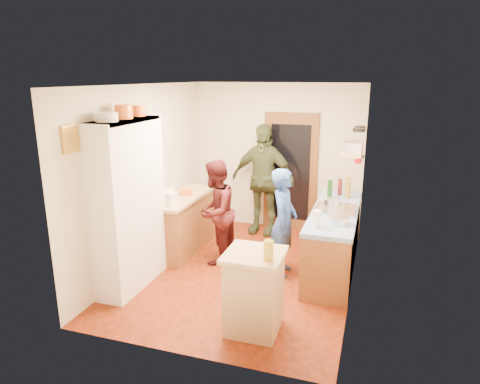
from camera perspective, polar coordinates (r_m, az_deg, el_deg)
The scene contains 44 objects.
floor at distance 6.25m, azimuth 0.47°, elevation -10.58°, with size 3.00×4.00×0.02m, color maroon.
ceiling at distance 5.62m, azimuth 0.52°, elevation 14.22°, with size 3.00×4.00×0.02m, color silver.
wall_back at distance 7.69m, azimuth 5.00°, elevation 4.64°, with size 3.00×0.02×2.60m, color beige.
wall_front at distance 4.01m, azimuth -8.19°, elevation -5.56°, with size 3.00×0.02×2.60m, color beige.
wall_left at distance 6.40m, azimuth -12.53°, elevation 2.15°, with size 0.02×4.00×2.60m, color beige.
wall_right at distance 5.55m, azimuth 15.54°, elevation -0.06°, with size 0.02×4.00×2.60m, color beige.
door_frame at distance 7.65m, azimuth 6.71°, elevation 2.63°, with size 0.95×0.06×2.10m, color brown.
door_glass at distance 7.62m, azimuth 6.66°, elevation 2.57°, with size 0.70×0.02×1.70m, color black.
hutch_body at distance 5.68m, azimuth -14.61°, elevation -1.73°, with size 0.40×1.20×2.20m, color white.
hutch_top_shelf at distance 5.47m, azimuth -15.38°, elevation 9.14°, with size 0.40×1.14×0.04m, color white.
plate_stack at distance 5.21m, azimuth -17.35°, elevation 9.52°, with size 0.26×0.26×0.11m, color white.
orange_pot_a at distance 5.50m, azimuth -15.25°, elevation 10.29°, with size 0.22×0.22×0.17m, color orange.
orange_pot_b at distance 5.79m, azimuth -13.33°, elevation 10.50°, with size 0.16×0.16×0.14m, color orange.
left_counter_base at distance 6.88m, azimuth -7.99°, elevation -4.31°, with size 0.60×1.40×0.85m, color brown.
left_counter_top at distance 6.74m, azimuth -8.13°, elevation -0.70°, with size 0.64×1.44×0.05m, color tan.
toaster at distance 6.30m, azimuth -9.58°, elevation -0.82°, with size 0.24×0.16×0.18m, color white.
kettle at distance 6.55m, azimuth -9.39°, elevation -0.28°, with size 0.14×0.14×0.16m, color white.
orange_bowl at distance 6.76m, azimuth -7.24°, elevation -0.01°, with size 0.20×0.20×0.09m, color orange.
chopping_board at distance 7.23m, azimuth -6.01°, elevation 0.77°, with size 0.30×0.22×0.03m, color tan.
right_counter_base at distance 6.31m, azimuth 12.38°, elevation -6.40°, with size 0.60×2.20×0.84m, color brown.
right_counter_top at distance 6.16m, azimuth 12.62°, elevation -2.51°, with size 0.62×2.22×0.06m, color #1C52AD.
hob at distance 6.09m, azimuth 12.59°, elevation -2.23°, with size 0.55×0.58×0.04m, color silver.
pot_on_hob at distance 6.02m, azimuth 12.11°, elevation -1.55°, with size 0.20×0.20×0.13m, color silver.
bottle_a at distance 6.64m, azimuth 11.88°, elevation 0.38°, with size 0.07×0.07×0.29m, color #143F14.
bottle_b at distance 6.86m, azimuth 13.17°, elevation 0.67°, with size 0.06×0.06×0.26m, color #591419.
bottle_c at distance 6.73m, azimuth 14.20°, elevation 0.59°, with size 0.08×0.08×0.32m, color olive.
paper_towel at distance 5.35m, azimuth 10.23°, elevation -3.55°, with size 0.10×0.10×0.22m, color white.
mixing_bowl at distance 5.55m, azimuth 13.06°, elevation -3.69°, with size 0.25×0.25×0.10m, color silver.
island_base at distance 4.76m, azimuth 1.89°, elevation -13.41°, with size 0.55×0.55×0.86m, color tan.
island_top at distance 4.56m, azimuth 1.94°, elevation -8.39°, with size 0.62×0.62×0.05m, color tan.
cutting_board at distance 4.61m, azimuth 1.51°, elevation -7.96°, with size 0.35×0.28×0.02m, color white.
oil_jar at distance 4.36m, azimuth 3.83°, elevation -7.73°, with size 0.10×0.10×0.21m, color #AD9E2D.
pan_rail at distance 6.92m, azimuth 16.22°, elevation 9.19°, with size 0.02×0.02×0.65m, color silver.
pan_hang_a at distance 6.76m, azimuth 15.56°, elevation 7.99°, with size 0.18×0.18×0.05m, color black.
pan_hang_b at distance 6.96m, azimuth 15.64°, elevation 8.02°, with size 0.16×0.16×0.05m, color black.
pan_hang_c at distance 7.16m, azimuth 15.72°, elevation 8.28°, with size 0.17×0.17×0.05m, color black.
wall_shelf at distance 5.91m, azimuth 14.68°, elevation 4.90°, with size 0.26×0.42×0.03m, color tan.
radio at distance 5.89m, azimuth 14.74°, elevation 5.76°, with size 0.22×0.30×0.15m, color silver.
ext_bracket at distance 7.18m, azimuth 16.00°, elevation 4.55°, with size 0.06×0.10×0.04m, color black.
fire_extinguisher at distance 7.17m, azimuth 15.55°, elevation 4.98°, with size 0.11×0.11×0.32m, color red.
picture_frame at distance 5.00m, azimuth -21.70°, elevation 6.56°, with size 0.03×0.25×0.30m, color gold.
person_hob at distance 5.91m, azimuth 6.06°, elevation -4.14°, with size 0.55×0.36×1.51m, color #2A4994.
person_left at distance 6.33m, azimuth -2.93°, elevation -2.58°, with size 0.75×0.59×1.55m, color #401314.
person_back at distance 7.43m, azimuth 3.12°, elevation 1.66°, with size 1.13×0.47×1.93m, color #394326.
Camera 1 is at (1.68, -5.36, 2.72)m, focal length 32.00 mm.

